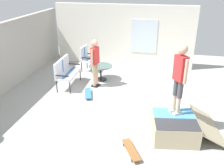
% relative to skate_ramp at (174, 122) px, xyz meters
% --- Properties ---
extents(ground_plane, '(12.00, 12.00, 0.10)m').
position_rel_skate_ramp_xyz_m(ground_plane, '(1.00, 1.69, -0.31)').
color(ground_plane, '#A8A8A3').
extents(house_facade, '(0.23, 6.00, 2.62)m').
position_rel_skate_ramp_xyz_m(house_facade, '(4.80, 2.17, 1.05)').
color(house_facade, white).
rests_on(house_facade, ground_plane).
extents(skate_ramp, '(1.82, 1.96, 0.52)m').
position_rel_skate_ramp_xyz_m(skate_ramp, '(0.00, 0.00, 0.00)').
color(skate_ramp, tan).
rests_on(skate_ramp, ground_plane).
extents(patio_bench, '(1.27, 0.59, 1.02)m').
position_rel_skate_ramp_xyz_m(patio_bench, '(2.04, 3.78, 0.35)').
color(patio_bench, black).
rests_on(patio_bench, ground_plane).
extents(patio_chair_near_house, '(0.68, 0.61, 1.02)m').
position_rel_skate_ramp_xyz_m(patio_chair_near_house, '(3.74, 3.53, 0.35)').
color(patio_chair_near_house, black).
rests_on(patio_chair_near_house, ground_plane).
extents(patio_table, '(0.90, 0.90, 0.57)m').
position_rel_skate_ramp_xyz_m(patio_table, '(2.86, 2.69, 0.14)').
color(patio_table, black).
rests_on(patio_table, ground_plane).
extents(person_watching, '(0.47, 0.30, 1.72)m').
position_rel_skate_ramp_xyz_m(person_watching, '(2.25, 2.73, 0.74)').
color(person_watching, black).
rests_on(person_watching, ground_plane).
extents(person_skater, '(0.41, 0.36, 1.77)m').
position_rel_skate_ramp_xyz_m(person_skater, '(0.02, -0.01, 1.30)').
color(person_skater, silver).
rests_on(person_skater, skate_ramp).
extents(skateboard_by_bench, '(0.82, 0.45, 0.10)m').
position_rel_skate_ramp_xyz_m(skateboard_by_bench, '(1.44, 2.76, -0.18)').
color(skateboard_by_bench, '#3372B2').
rests_on(skateboard_by_bench, ground_plane).
extents(skateboard_spare, '(0.80, 0.56, 0.10)m').
position_rel_skate_ramp_xyz_m(skateboard_spare, '(-1.11, 0.93, -0.18)').
color(skateboard_spare, brown).
rests_on(skateboard_spare, ground_plane).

